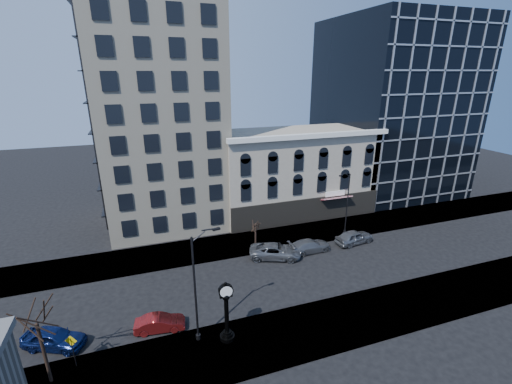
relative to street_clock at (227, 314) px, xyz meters
name	(u,v)px	position (x,y,z in m)	size (l,w,h in m)	color
ground	(250,282)	(4.10, 6.89, -2.46)	(160.00, 160.00, 0.00)	black
sidewalk_far	(230,245)	(4.10, 14.89, -2.40)	(160.00, 6.00, 0.12)	gray
sidewalk_near	(281,336)	(4.10, -1.11, -2.40)	(160.00, 6.00, 0.12)	gray
cream_tower	(157,77)	(-2.01, 25.77, 16.86)	(15.90, 15.40, 42.50)	beige
victorian_row	(294,172)	(16.11, 22.78, 3.54)	(22.60, 11.19, 12.50)	#ABA08C
glass_office	(391,109)	(36.10, 27.79, 11.54)	(20.00, 20.15, 28.00)	black
street_clock	(227,314)	(0.00, 0.00, 0.00)	(1.17, 1.17, 5.17)	black
street_lamp_near	(202,257)	(-1.49, 0.81, 4.76)	(2.41, 0.73, 9.40)	black
street_lamp_far	(346,187)	(18.52, 12.99, 4.04)	(2.08, 1.02, 8.46)	black
bare_tree_near	(33,310)	(-12.27, 0.05, 3.45)	(4.46, 4.46, 7.65)	black
bare_tree_far	(256,224)	(7.17, 14.18, 0.28)	(2.03, 2.03, 3.49)	black
warning_sign	(72,345)	(-10.84, 0.89, -0.51)	(0.82, 0.36, 2.66)	black
car_near_a	(54,338)	(-12.65, 3.56, -1.66)	(1.88, 4.66, 1.59)	#0C194C
car_near_b	(160,323)	(-4.90, 2.83, -1.80)	(1.39, 3.98, 1.31)	maroon
car_far_a	(275,251)	(8.28, 10.48, -1.65)	(2.69, 5.83, 1.62)	#595B60
car_far_b	(310,246)	(12.58, 10.50, -1.72)	(2.08, 5.11, 1.48)	#595B60
car_far_c	(354,237)	(18.70, 10.58, -1.62)	(1.98, 4.93, 1.68)	#595B60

